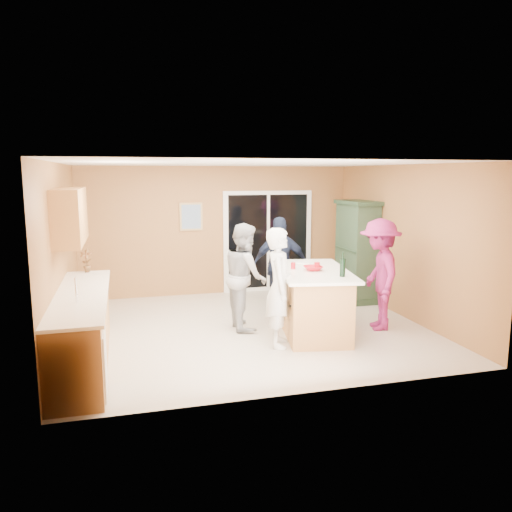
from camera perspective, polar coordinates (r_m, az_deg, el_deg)
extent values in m
plane|color=beige|center=(8.08, -0.85, -8.23)|extent=(5.50, 5.50, 0.00)
cube|color=white|center=(7.71, -0.90, 10.53)|extent=(5.50, 5.00, 0.10)
cube|color=tan|center=(10.21, -4.34, 2.91)|extent=(5.50, 0.10, 2.60)
cube|color=tan|center=(5.44, 5.65, -2.81)|extent=(5.50, 0.10, 2.60)
cube|color=tan|center=(7.60, -21.39, 0.07)|extent=(0.10, 5.00, 2.60)
cube|color=tan|center=(8.87, 16.62, 1.57)|extent=(0.10, 5.00, 2.60)
cube|color=tan|center=(6.88, -19.25, -8.00)|extent=(0.60, 3.00, 0.90)
cube|color=silver|center=(5.86, -19.87, -11.61)|extent=(0.62, 0.60, 0.72)
cube|color=white|center=(6.76, -19.34, -4.19)|extent=(0.65, 3.05, 0.04)
cylinder|color=silver|center=(6.24, -19.88, -3.72)|extent=(0.02, 0.02, 0.30)
cube|color=tan|center=(7.32, -20.46, 4.33)|extent=(0.35, 1.60, 0.75)
cube|color=white|center=(10.46, 1.37, 1.71)|extent=(1.90, 0.05, 2.10)
cube|color=black|center=(10.44, 1.39, 1.70)|extent=(1.70, 0.03, 1.94)
cube|color=white|center=(10.44, 1.40, 1.69)|extent=(0.06, 0.04, 1.94)
cube|color=silver|center=(10.48, 2.20, 1.44)|extent=(0.02, 0.03, 0.12)
cube|color=tan|center=(10.07, -7.42, 4.49)|extent=(0.46, 0.03, 0.56)
cube|color=#476D93|center=(10.06, -7.42, 4.48)|extent=(0.38, 0.02, 0.48)
cube|color=tan|center=(7.78, 6.50, -5.33)|extent=(1.15, 1.81, 0.96)
cube|color=white|center=(7.67, 6.56, -1.72)|extent=(1.35, 2.05, 0.04)
cube|color=black|center=(7.90, 6.44, -8.31)|extent=(1.05, 1.71, 0.11)
cube|color=#233824|center=(10.05, 11.28, -4.56)|extent=(0.54, 1.02, 0.12)
cube|color=#314A36|center=(9.87, 11.45, 0.54)|extent=(0.48, 0.96, 1.81)
cube|color=#233824|center=(9.77, 11.63, 6.00)|extent=(0.56, 1.06, 0.08)
imported|color=white|center=(7.08, 2.72, -3.63)|extent=(0.58, 0.72, 1.70)
imported|color=#B0B1B3|center=(7.93, -1.26, -2.29)|extent=(0.65, 0.83, 1.68)
imported|color=#1B243C|center=(8.78, 2.80, -1.07)|extent=(1.05, 0.54, 1.71)
imported|color=#962059|center=(8.09, 13.94, -2.05)|extent=(0.93, 1.27, 1.76)
imported|color=#B4141F|center=(7.59, 6.54, -1.40)|extent=(0.29, 0.29, 0.07)
imported|color=#AF111B|center=(8.12, -18.83, -0.51)|extent=(0.22, 0.19, 0.36)
cylinder|color=#B4141F|center=(7.60, 6.99, -1.18)|extent=(0.09, 0.09, 0.12)
cylinder|color=#B4141F|center=(7.68, 4.27, -1.11)|extent=(0.08, 0.08, 0.10)
cylinder|color=black|center=(7.18, 9.86, -1.33)|extent=(0.08, 0.08, 0.26)
cylinder|color=black|center=(7.15, 9.90, 0.05)|extent=(0.03, 0.03, 0.10)
cylinder|color=white|center=(8.24, 5.39, -0.72)|extent=(0.27, 0.27, 0.02)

